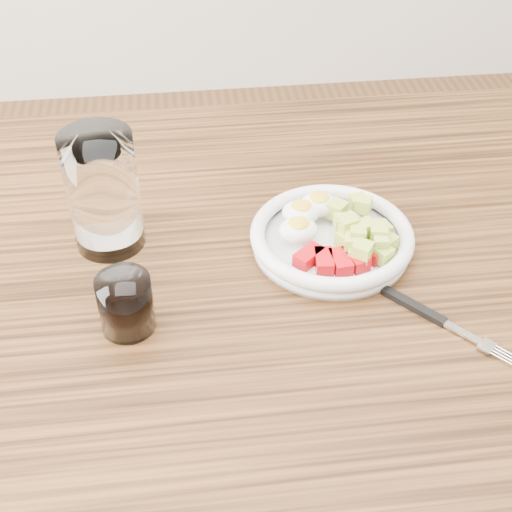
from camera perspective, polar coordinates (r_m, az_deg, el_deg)
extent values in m
cube|color=#593618|center=(0.90, 0.71, -2.79)|extent=(1.50, 0.90, 0.04)
cylinder|color=white|center=(0.93, 6.02, 0.97)|extent=(0.20, 0.20, 0.01)
torus|color=white|center=(0.92, 6.09, 1.72)|extent=(0.21, 0.21, 0.02)
cube|color=#B60B13|center=(0.89, 4.24, -0.05)|extent=(0.04, 0.04, 0.02)
cube|color=#B60B13|center=(0.88, 5.46, -0.43)|extent=(0.02, 0.04, 0.02)
cube|color=#B60B13|center=(0.88, 6.78, -0.49)|extent=(0.03, 0.04, 0.02)
cube|color=#B60B13|center=(0.89, 7.98, -0.22)|extent=(0.03, 0.04, 0.02)
cube|color=#B60B13|center=(0.90, 8.88, 0.32)|extent=(0.04, 0.04, 0.02)
ellipsoid|color=white|center=(0.94, 3.63, 3.52)|extent=(0.05, 0.04, 0.03)
ellipsoid|color=yellow|center=(0.93, 3.65, 4.06)|extent=(0.03, 0.03, 0.01)
ellipsoid|color=white|center=(0.96, 5.03, 4.15)|extent=(0.05, 0.04, 0.03)
ellipsoid|color=yellow|center=(0.95, 5.07, 4.68)|extent=(0.03, 0.03, 0.01)
ellipsoid|color=white|center=(0.91, 3.41, 2.09)|extent=(0.05, 0.04, 0.03)
ellipsoid|color=yellow|center=(0.90, 3.44, 2.64)|extent=(0.03, 0.03, 0.01)
cube|color=#C4D150|center=(0.88, 8.51, 0.39)|extent=(0.03, 0.03, 0.02)
cube|color=#C4D150|center=(0.93, 9.38, 2.04)|extent=(0.02, 0.02, 0.02)
cube|color=#C4D150|center=(0.89, 10.16, 0.08)|extent=(0.03, 0.03, 0.02)
cube|color=#C4D150|center=(0.95, 8.59, 4.09)|extent=(0.03, 0.03, 0.02)
cube|color=#C4D150|center=(0.91, 7.30, 2.50)|extent=(0.03, 0.03, 0.02)
cube|color=#C4D150|center=(0.89, 8.14, 0.05)|extent=(0.03, 0.03, 0.02)
cube|color=#C4D150|center=(0.92, 9.98, 1.94)|extent=(0.03, 0.03, 0.02)
cube|color=#C4D150|center=(0.91, 7.48, 1.96)|extent=(0.02, 0.02, 0.02)
cube|color=#C4D150|center=(0.92, 9.34, 1.44)|extent=(0.03, 0.03, 0.02)
cube|color=#C4D150|center=(0.89, 7.81, 0.98)|extent=(0.03, 0.03, 0.02)
cube|color=#C4D150|center=(0.95, 6.49, 3.69)|extent=(0.03, 0.03, 0.02)
cube|color=#C4D150|center=(0.91, 6.89, 2.66)|extent=(0.02, 0.02, 0.02)
cube|color=#C4D150|center=(0.90, 8.76, 2.23)|extent=(0.03, 0.03, 0.02)
cube|color=#C4D150|center=(0.92, 7.53, 2.75)|extent=(0.02, 0.02, 0.02)
cube|color=#C4D150|center=(0.97, 8.16, 4.23)|extent=(0.02, 0.02, 0.02)
cube|color=#C4D150|center=(0.90, 7.76, 1.51)|extent=(0.02, 0.02, 0.02)
cube|color=#C4D150|center=(0.89, 8.14, 1.70)|extent=(0.02, 0.02, 0.02)
cube|color=#C4D150|center=(0.91, 7.20, 1.34)|extent=(0.03, 0.03, 0.02)
cube|color=#C4D150|center=(0.89, 9.92, 1.03)|extent=(0.02, 0.02, 0.02)
cube|color=#C4D150|center=(0.91, 10.41, 1.00)|extent=(0.03, 0.03, 0.02)
cube|color=#C4D150|center=(0.90, 9.78, 1.78)|extent=(0.03, 0.03, 0.02)
cube|color=black|center=(0.86, 12.48, -3.91)|extent=(0.06, 0.07, 0.01)
cube|color=silver|center=(0.85, 16.30, -5.96)|extent=(0.04, 0.04, 0.00)
cube|color=silver|center=(0.84, 17.98, -6.85)|extent=(0.03, 0.03, 0.00)
cylinder|color=silver|center=(0.83, 19.16, -7.85)|extent=(0.02, 0.02, 0.00)
cylinder|color=silver|center=(0.84, 19.30, -7.67)|extent=(0.02, 0.02, 0.00)
cylinder|color=silver|center=(0.84, 19.44, -7.50)|extent=(0.02, 0.02, 0.00)
cylinder|color=silver|center=(0.84, 19.57, -7.32)|extent=(0.02, 0.02, 0.00)
cylinder|color=white|center=(0.91, -12.13, 5.04)|extent=(0.09, 0.09, 0.16)
cylinder|color=white|center=(0.82, -10.38, -3.77)|extent=(0.06, 0.06, 0.07)
cylinder|color=black|center=(0.82, -10.37, -3.86)|extent=(0.05, 0.05, 0.06)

